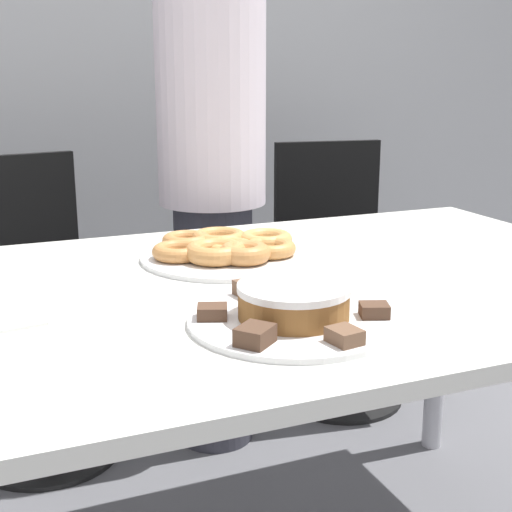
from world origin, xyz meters
name	(u,v)px	position (x,y,z in m)	size (l,w,h in m)	color
wall_back	(98,31)	(0.00, 1.60, 1.30)	(8.00, 0.05, 2.60)	#A8AAAD
table	(263,320)	(0.00, 0.00, 0.68)	(1.67, 1.01, 0.76)	silver
person_standing	(212,181)	(0.16, 0.76, 0.84)	(0.32, 0.32, 1.58)	#383842
office_chair_left	(34,315)	(-0.37, 0.91, 0.44)	(0.51, 0.51, 0.91)	black
office_chair_right	(338,278)	(0.68, 0.91, 0.44)	(0.50, 0.50, 0.91)	black
plate_cake	(293,320)	(-0.05, -0.24, 0.76)	(0.35, 0.35, 0.01)	white
plate_donuts	(228,256)	(0.00, 0.19, 0.76)	(0.39, 0.39, 0.01)	white
frosted_cake	(294,301)	(-0.05, -0.24, 0.80)	(0.19, 0.19, 0.06)	brown
lamington_0	(374,310)	(0.08, -0.28, 0.78)	(0.06, 0.05, 0.02)	#513828
lamington_1	(325,288)	(0.06, -0.15, 0.78)	(0.06, 0.06, 0.03)	brown
lamington_2	(251,289)	(-0.07, -0.11, 0.78)	(0.06, 0.06, 0.03)	brown
lamington_3	(212,312)	(-0.17, -0.19, 0.78)	(0.06, 0.06, 0.02)	#513828
lamington_4	(255,335)	(-0.15, -0.32, 0.78)	(0.07, 0.07, 0.03)	#513828
lamington_5	(345,336)	(-0.02, -0.37, 0.78)	(0.05, 0.05, 0.02)	brown
donut_0	(228,248)	(0.00, 0.19, 0.78)	(0.11, 0.11, 0.03)	tan
donut_1	(179,251)	(-0.11, 0.20, 0.78)	(0.11, 0.11, 0.03)	#C68447
donut_2	(216,252)	(-0.05, 0.15, 0.79)	(0.13, 0.13, 0.04)	#D18E4C
donut_3	(245,253)	(0.01, 0.12, 0.79)	(0.11, 0.11, 0.04)	#C68447
donut_4	(270,248)	(0.08, 0.15, 0.78)	(0.11, 0.11, 0.03)	#D18E4C
donut_5	(266,239)	(0.10, 0.23, 0.78)	(0.12, 0.12, 0.03)	tan
donut_6	(219,238)	(0.01, 0.28, 0.78)	(0.13, 0.13, 0.03)	#D18E4C
donut_7	(187,241)	(-0.07, 0.29, 0.78)	(0.11, 0.11, 0.03)	#C68447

